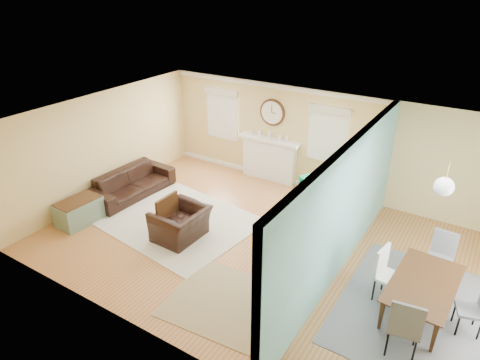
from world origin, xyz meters
name	(u,v)px	position (x,y,z in m)	size (l,w,h in m)	color
floor	(265,247)	(0.00, 0.00, 0.00)	(9.00, 9.00, 0.00)	#976031
wall_back	(326,143)	(0.00, 3.00, 1.30)	(9.00, 0.02, 2.60)	#DABD72
wall_front	(162,275)	(0.00, -3.00, 1.30)	(9.00, 0.02, 2.60)	#DABD72
wall_left	(105,145)	(-4.50, 0.00, 1.30)	(0.02, 6.00, 2.60)	#DABD72
ceiling	(269,126)	(0.00, 0.00, 2.60)	(9.00, 6.00, 0.02)	white
partition	(348,203)	(1.51, 0.28, 1.36)	(0.17, 6.00, 2.60)	#DABD72
fireplace	(269,158)	(-1.50, 2.88, 0.60)	(1.70, 0.30, 1.17)	white
wall_clock	(272,112)	(-1.50, 2.97, 1.85)	(0.70, 0.07, 0.70)	#472510
window_left	(222,110)	(-3.05, 2.95, 1.66)	(1.05, 0.13, 1.42)	white
window_right	(329,130)	(0.05, 2.95, 1.66)	(1.05, 0.13, 1.42)	white
pendant	(444,187)	(3.00, 0.00, 2.20)	(0.30, 0.30, 0.55)	gold
rug_cream	(181,222)	(-2.07, -0.19, 0.01)	(3.06, 2.65, 0.02)	beige
rug_jute	(231,303)	(0.32, -1.78, 0.01)	(2.08, 1.70, 0.01)	tan
rug_grey	(420,312)	(3.09, -0.26, 0.01)	(2.51, 3.14, 0.01)	slate
sofa	(132,183)	(-3.96, 0.22, 0.33)	(2.26, 0.88, 0.66)	black
eames_chair	(181,224)	(-1.66, -0.65, 0.35)	(1.08, 0.94, 0.70)	black
green_chair	(321,192)	(0.28, 2.24, 0.37)	(0.79, 0.81, 0.74)	#007F42
trunk	(79,211)	(-4.00, -1.37, 0.28)	(0.64, 1.00, 0.56)	slate
credenza	(348,211)	(1.15, 1.64, 0.40)	(0.48, 1.41, 0.80)	#AB7A3D
tv	(351,181)	(1.13, 1.64, 1.13)	(1.16, 0.15, 0.67)	black
garden_stool	(331,242)	(1.20, 0.55, 0.23)	(0.31, 0.31, 0.46)	white
potted_plant	(333,223)	(1.20, 0.55, 0.67)	(0.39, 0.34, 0.43)	#337F33
dining_table	(423,298)	(3.09, -0.26, 0.30)	(1.71, 0.95, 0.60)	#472510
dining_chair_n	(441,254)	(3.14, 0.76, 0.56)	(0.45, 0.45, 0.96)	slate
dining_chair_s	(406,320)	(3.00, -1.28, 0.61)	(0.52, 0.52, 1.04)	slate
dining_chair_w	(391,272)	(2.54, -0.26, 0.58)	(0.51, 0.51, 0.99)	white
dining_chair_e	(471,305)	(3.76, -0.32, 0.51)	(0.48, 0.48, 0.86)	slate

